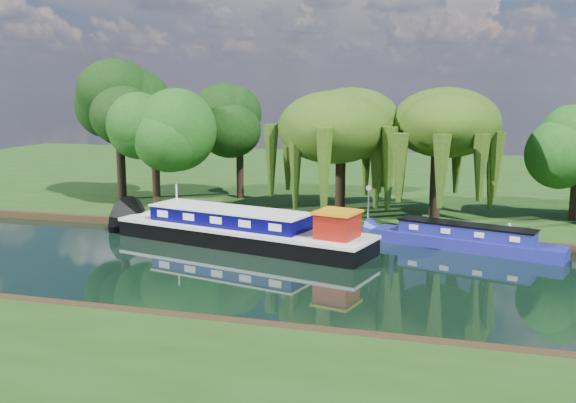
% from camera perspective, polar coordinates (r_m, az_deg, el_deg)
% --- Properties ---
extents(ground, '(120.00, 120.00, 0.00)m').
position_cam_1_polar(ground, '(31.81, 3.25, -6.55)').
color(ground, black).
extents(far_bank, '(120.00, 52.00, 0.45)m').
position_cam_1_polar(far_bank, '(64.72, 9.90, 1.94)').
color(far_bank, '#1A350E').
rests_on(far_bank, ground).
extents(dutch_barge, '(16.50, 7.36, 3.40)m').
position_cam_1_polar(dutch_barge, '(37.76, -3.99, -2.61)').
color(dutch_barge, black).
rests_on(dutch_barge, ground).
extents(narrowboat, '(10.99, 4.89, 1.59)m').
position_cam_1_polar(narrowboat, '(38.02, 15.50, -3.28)').
color(narrowboat, navy).
rests_on(narrowboat, ground).
extents(red_dinghy, '(3.35, 2.43, 0.68)m').
position_cam_1_polar(red_dinghy, '(40.39, -4.80, -3.02)').
color(red_dinghy, maroon).
rests_on(red_dinghy, ground).
extents(willow_left, '(6.85, 6.85, 8.21)m').
position_cam_1_polar(willow_left, '(44.18, 4.74, 6.50)').
color(willow_left, black).
rests_on(willow_left, far_bank).
extents(willow_right, '(6.45, 6.45, 7.85)m').
position_cam_1_polar(willow_right, '(43.24, 13.13, 5.89)').
color(willow_right, black).
rests_on(willow_right, far_bank).
extents(tree_far_left, '(5.20, 5.20, 8.37)m').
position_cam_1_polar(tree_far_left, '(47.60, -11.80, 6.28)').
color(tree_far_left, black).
rests_on(tree_far_left, far_bank).
extents(tree_far_back, '(5.85, 5.85, 9.83)m').
position_cam_1_polar(tree_far_back, '(52.17, -14.82, 7.69)').
color(tree_far_back, black).
rests_on(tree_far_back, far_bank).
extents(tree_far_mid, '(5.05, 5.05, 8.26)m').
position_cam_1_polar(tree_far_mid, '(51.12, -4.34, 6.66)').
color(tree_far_mid, black).
rests_on(tree_far_mid, far_bank).
extents(lamppost, '(0.36, 0.36, 2.56)m').
position_cam_1_polar(lamppost, '(41.27, 7.18, 0.64)').
color(lamppost, silver).
rests_on(lamppost, far_bank).
extents(mooring_posts, '(19.16, 0.16, 1.00)m').
position_cam_1_polar(mooring_posts, '(39.66, 5.24, -1.86)').
color(mooring_posts, silver).
rests_on(mooring_posts, far_bank).
extents(reeds_near, '(33.70, 1.50, 1.10)m').
position_cam_1_polar(reeds_near, '(23.75, 15.76, -11.31)').
color(reeds_near, '#1E4913').
rests_on(reeds_near, ground).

